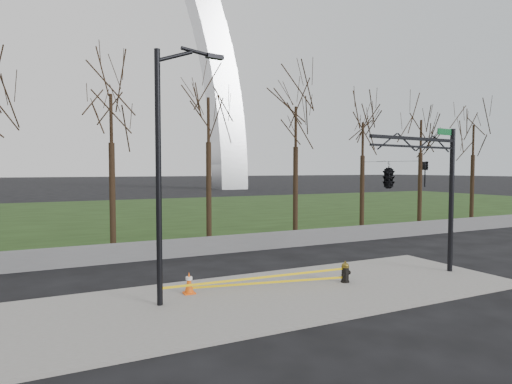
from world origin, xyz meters
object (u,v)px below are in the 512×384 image
fire_hydrant (345,272)px  street_light (165,158)px  traffic_cone (189,283)px  traffic_signal_mast (402,175)px

fire_hydrant → street_light: (-6.71, 0.38, 4.23)m
fire_hydrant → traffic_cone: bearing=149.6°
traffic_signal_mast → fire_hydrant: bearing=145.0°
traffic_cone → traffic_signal_mast: traffic_signal_mast is taller
fire_hydrant → traffic_cone: 5.85m
street_light → traffic_signal_mast: 8.67m
traffic_cone → traffic_signal_mast: 8.67m
traffic_cone → fire_hydrant: bearing=-11.4°
traffic_cone → street_light: street_light is taller
fire_hydrant → traffic_signal_mast: (1.84, -0.93, 3.68)m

